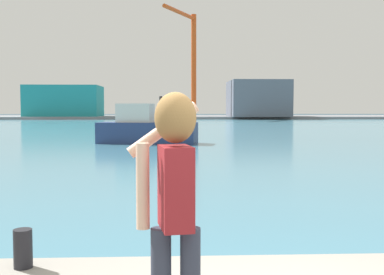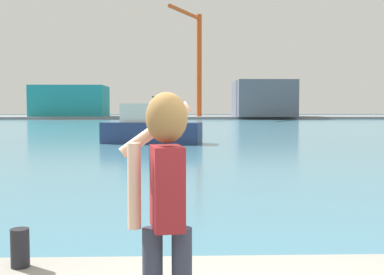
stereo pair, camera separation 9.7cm
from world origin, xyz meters
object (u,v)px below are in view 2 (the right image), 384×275
Objects in this scene: warehouse_left at (70,101)px; port_crane at (196,54)px; harbor_bollard at (20,248)px; boat_moored at (149,129)px; warehouse_right at (263,99)px; person_photographer at (165,192)px.

warehouse_left is 26.44m from port_crane.
boat_moored is at bearing 90.22° from harbor_bollard.
boat_moored is 64.11m from warehouse_right.
person_photographer is 91.57m from warehouse_left.
warehouse_right is (18.07, 84.35, 3.21)m from harbor_bollard.
harbor_bollard is 0.03× the size of warehouse_left.
person_photographer is 4.37× the size of harbor_bollard.
person_photographer is 87.31m from port_crane.
harbor_bollard is at bearing 34.00° from person_photographer.
warehouse_left is 1.21× the size of warehouse_right.
warehouse_right is (18.15, 61.42, 3.04)m from boat_moored.
warehouse_right is (37.67, -3.11, 0.44)m from warehouse_left.
port_crane is (5.11, 84.93, 11.82)m from harbor_bollard.
harbor_bollard is 22.93m from boat_moored.
harbor_bollard is at bearing -102.09° from warehouse_right.
boat_moored is 0.31× the size of port_crane.
person_photographer is at bearing -92.37° from port_crane.
harbor_bollard is at bearing -78.25° from boat_moored.
warehouse_left is (-19.52, 64.52, 2.61)m from boat_moored.
warehouse_left is at bearing 174.17° from port_crane.
warehouse_right is at bearing -2.57° from port_crane.
person_photographer is at bearing -74.68° from boat_moored.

